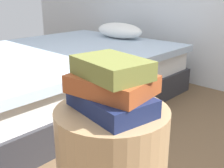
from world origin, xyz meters
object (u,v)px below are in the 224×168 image
book_rust (113,84)px  book_olive (111,67)px  bed (62,74)px  book_navy (111,102)px

book_rust → book_olive: 0.06m
bed → book_rust: size_ratio=7.41×
bed → book_navy: bed is taller
book_navy → book_rust: book_rust is taller
bed → book_navy: size_ratio=6.88×
book_navy → book_olive: (0.00, 0.00, 0.12)m
book_navy → book_olive: book_olive is taller
bed → book_olive: book_olive is taller
bed → book_olive: bearing=-30.6°
book_navy → book_rust: size_ratio=1.08×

